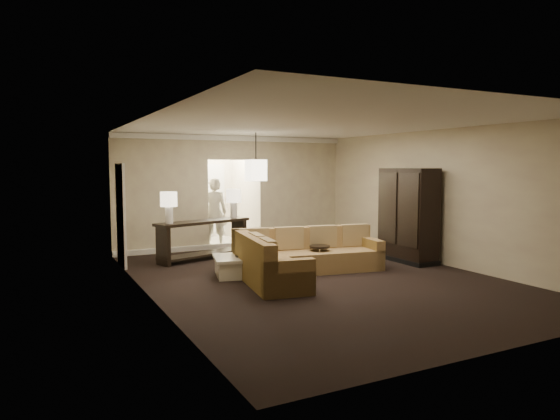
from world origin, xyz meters
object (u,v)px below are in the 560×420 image
coffee_table (239,266)px  sectional_sofa (298,258)px  person (214,209)px  console_table (203,236)px  armoire (408,217)px  drink_table (320,253)px

coffee_table → sectional_sofa: bearing=-27.9°
person → sectional_sofa: bearing=112.4°
sectional_sofa → person: (-0.25, 3.95, 0.63)m
console_table → person: (0.79, 1.54, 0.46)m
sectional_sofa → armoire: bearing=13.2°
coffee_table → person: bearing=78.1°
drink_table → sectional_sofa: bearing=-161.6°
sectional_sofa → console_table: bearing=122.3°
console_table → armoire: bearing=-47.4°
coffee_table → armoire: 3.86m
coffee_table → console_table: (-0.07, 1.89, 0.32)m
coffee_table → person: size_ratio=0.57×
sectional_sofa → drink_table: 0.62m
person → armoire: bearing=147.9°
armoire → person: armoire is taller
coffee_table → armoire: size_ratio=0.56×
coffee_table → person: (0.73, 3.43, 0.78)m
console_table → person: 1.80m
coffee_table → person: person is taller
coffee_table → person: 3.60m
drink_table → armoire: bearing=0.4°
console_table → drink_table: (1.63, -2.21, -0.15)m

